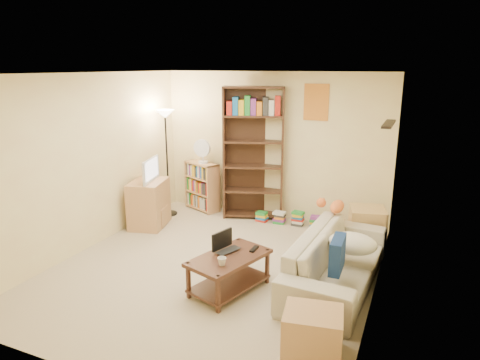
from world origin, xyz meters
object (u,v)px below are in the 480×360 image
(desk_fan, at_px, (202,151))
(mug, at_px, (222,261))
(short_bookshelf, at_px, (202,186))
(floor_lamp, at_px, (166,132))
(coffee_table, at_px, (229,268))
(laptop, at_px, (231,252))
(television, at_px, (147,170))
(side_table, at_px, (367,227))
(tv_stand, at_px, (149,203))
(tabby_cat, at_px, (334,206))
(end_cabinet, at_px, (312,333))
(tall_bookshelf, at_px, (253,150))
(sofa, at_px, (337,260))

(desk_fan, bearing_deg, mug, -58.05)
(short_bookshelf, bearing_deg, floor_lamp, -106.65)
(coffee_table, relative_size, mug, 8.71)
(laptop, height_order, television, television)
(coffee_table, distance_m, mug, 0.32)
(mug, xyz_separation_m, side_table, (1.28, 2.27, -0.20))
(tv_stand, distance_m, short_bookshelf, 1.16)
(tabby_cat, xyz_separation_m, mug, (-0.88, -1.76, -0.23))
(coffee_table, distance_m, television, 2.63)
(floor_lamp, relative_size, side_table, 3.27)
(coffee_table, distance_m, floor_lamp, 3.16)
(side_table, relative_size, end_cabinet, 1.08)
(mug, height_order, short_bookshelf, short_bookshelf)
(laptop, height_order, tv_stand, tv_stand)
(laptop, bearing_deg, end_cabinet, -103.62)
(end_cabinet, bearing_deg, floor_lamp, 140.03)
(coffee_table, distance_m, side_table, 2.41)
(tall_bookshelf, distance_m, side_table, 2.25)
(sofa, xyz_separation_m, tv_stand, (-3.25, 0.75, 0.07))
(short_bookshelf, bearing_deg, end_cabinet, -24.72)
(desk_fan, bearing_deg, tall_bookshelf, 2.63)
(tabby_cat, height_order, coffee_table, tabby_cat)
(desk_fan, height_order, floor_lamp, floor_lamp)
(tabby_cat, bearing_deg, floor_lamp, 170.52)
(tv_stand, bearing_deg, desk_fan, 52.12)
(television, bearing_deg, tabby_cat, -102.45)
(sofa, xyz_separation_m, end_cabinet, (0.06, -1.43, -0.09))
(tabby_cat, distance_m, coffee_table, 1.81)
(sofa, relative_size, short_bookshelf, 2.48)
(coffee_table, relative_size, tv_stand, 1.44)
(television, relative_size, end_cabinet, 1.24)
(coffee_table, distance_m, laptop, 0.19)
(floor_lamp, bearing_deg, side_table, 0.15)
(tabby_cat, height_order, tall_bookshelf, tall_bookshelf)
(desk_fan, bearing_deg, side_table, -8.29)
(tall_bookshelf, distance_m, floor_lamp, 1.53)
(coffee_table, bearing_deg, sofa, 47.78)
(sofa, relative_size, tv_stand, 2.87)
(tv_stand, xyz_separation_m, desk_fan, (0.46, 1.04, 0.74))
(tabby_cat, height_order, short_bookshelf, short_bookshelf)
(tabby_cat, height_order, end_cabinet, tabby_cat)
(mug, distance_m, end_cabinet, 1.30)
(laptop, bearing_deg, tabby_cat, -11.49)
(laptop, xyz_separation_m, side_table, (1.32, 1.94, -0.17))
(desk_fan, bearing_deg, tabby_cat, -20.25)
(short_bookshelf, distance_m, end_cabinet, 4.37)
(mug, distance_m, desk_fan, 3.25)
(sofa, relative_size, mug, 17.30)
(short_bookshelf, bearing_deg, side_table, 14.65)
(tabby_cat, relative_size, tall_bookshelf, 0.22)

